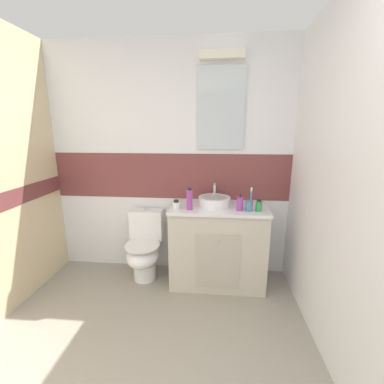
{
  "coord_description": "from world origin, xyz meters",
  "views": [
    {
      "loc": [
        0.5,
        -0.35,
        1.61
      ],
      "look_at": [
        0.28,
        2.05,
        1.01
      ],
      "focal_mm": 23.91,
      "sensor_mm": 36.0,
      "label": 1
    }
  ],
  "objects_px": {
    "toothbrush_cup": "(249,205)",
    "lotion_bottle_short": "(259,206)",
    "toilet": "(145,248)",
    "sink_basin": "(214,201)",
    "soap_dispenser": "(240,204)",
    "hair_gel_jar": "(176,205)",
    "shampoo_bottle_tall": "(190,199)"
  },
  "relations": [
    {
      "from": "toilet",
      "to": "lotion_bottle_short",
      "type": "distance_m",
      "value": 1.3
    },
    {
      "from": "toilet",
      "to": "shampoo_bottle_tall",
      "type": "distance_m",
      "value": 0.8
    },
    {
      "from": "sink_basin",
      "to": "toothbrush_cup",
      "type": "xyz_separation_m",
      "value": [
        0.33,
        -0.14,
        0.01
      ]
    },
    {
      "from": "toilet",
      "to": "lotion_bottle_short",
      "type": "relative_size",
      "value": 6.52
    },
    {
      "from": "shampoo_bottle_tall",
      "to": "lotion_bottle_short",
      "type": "bearing_deg",
      "value": 1.01
    },
    {
      "from": "toilet",
      "to": "toothbrush_cup",
      "type": "distance_m",
      "value": 1.22
    },
    {
      "from": "toothbrush_cup",
      "to": "lotion_bottle_short",
      "type": "bearing_deg",
      "value": 3.53
    },
    {
      "from": "toilet",
      "to": "hair_gel_jar",
      "type": "bearing_deg",
      "value": -20.53
    },
    {
      "from": "toilet",
      "to": "shampoo_bottle_tall",
      "type": "height_order",
      "value": "shampoo_bottle_tall"
    },
    {
      "from": "soap_dispenser",
      "to": "lotion_bottle_short",
      "type": "relative_size",
      "value": 1.47
    },
    {
      "from": "sink_basin",
      "to": "soap_dispenser",
      "type": "xyz_separation_m",
      "value": [
        0.24,
        -0.13,
        0.01
      ]
    },
    {
      "from": "toothbrush_cup",
      "to": "lotion_bottle_short",
      "type": "relative_size",
      "value": 2.0
    },
    {
      "from": "shampoo_bottle_tall",
      "to": "hair_gel_jar",
      "type": "relative_size",
      "value": 2.44
    },
    {
      "from": "hair_gel_jar",
      "to": "sink_basin",
      "type": "bearing_deg",
      "value": 20.35
    },
    {
      "from": "shampoo_bottle_tall",
      "to": "hair_gel_jar",
      "type": "xyz_separation_m",
      "value": [
        -0.13,
        0.01,
        -0.06
      ]
    },
    {
      "from": "lotion_bottle_short",
      "to": "hair_gel_jar",
      "type": "relative_size",
      "value": 1.3
    },
    {
      "from": "sink_basin",
      "to": "shampoo_bottle_tall",
      "type": "distance_m",
      "value": 0.28
    },
    {
      "from": "sink_basin",
      "to": "soap_dispenser",
      "type": "bearing_deg",
      "value": -27.8
    },
    {
      "from": "shampoo_bottle_tall",
      "to": "hair_gel_jar",
      "type": "height_order",
      "value": "shampoo_bottle_tall"
    },
    {
      "from": "toilet",
      "to": "hair_gel_jar",
      "type": "relative_size",
      "value": 8.51
    },
    {
      "from": "lotion_bottle_short",
      "to": "toothbrush_cup",
      "type": "bearing_deg",
      "value": -176.47
    },
    {
      "from": "hair_gel_jar",
      "to": "shampoo_bottle_tall",
      "type": "bearing_deg",
      "value": -4.78
    },
    {
      "from": "soap_dispenser",
      "to": "hair_gel_jar",
      "type": "xyz_separation_m",
      "value": [
        -0.61,
        -0.01,
        -0.03
      ]
    },
    {
      "from": "soap_dispenser",
      "to": "hair_gel_jar",
      "type": "relative_size",
      "value": 1.92
    },
    {
      "from": "soap_dispenser",
      "to": "hair_gel_jar",
      "type": "height_order",
      "value": "soap_dispenser"
    },
    {
      "from": "soap_dispenser",
      "to": "shampoo_bottle_tall",
      "type": "height_order",
      "value": "shampoo_bottle_tall"
    },
    {
      "from": "sink_basin",
      "to": "soap_dispenser",
      "type": "distance_m",
      "value": 0.28
    },
    {
      "from": "toothbrush_cup",
      "to": "lotion_bottle_short",
      "type": "height_order",
      "value": "toothbrush_cup"
    },
    {
      "from": "lotion_bottle_short",
      "to": "soap_dispenser",
      "type": "bearing_deg",
      "value": 177.44
    },
    {
      "from": "sink_basin",
      "to": "lotion_bottle_short",
      "type": "distance_m",
      "value": 0.44
    },
    {
      "from": "toothbrush_cup",
      "to": "hair_gel_jar",
      "type": "distance_m",
      "value": 0.7
    },
    {
      "from": "toilet",
      "to": "shampoo_bottle_tall",
      "type": "bearing_deg",
      "value": -16.67
    }
  ]
}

